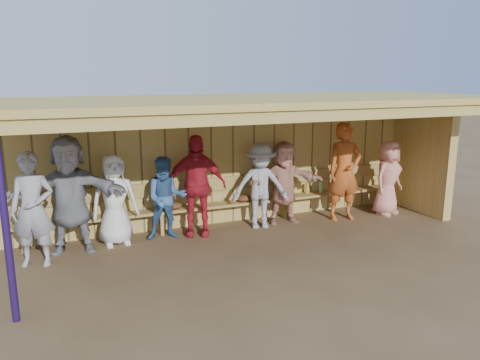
# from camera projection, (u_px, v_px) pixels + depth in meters

# --- Properties ---
(ground) EXTENTS (90.00, 90.00, 0.00)m
(ground) POSITION_uv_depth(u_px,v_px,m) (248.00, 243.00, 8.17)
(ground) COLOR brown
(ground) RESTS_ON ground
(player_a) EXTENTS (0.74, 0.59, 1.77)m
(player_a) POSITION_uv_depth(u_px,v_px,m) (33.00, 210.00, 7.03)
(player_a) COLOR #92939A
(player_a) RESTS_ON ground
(player_b) EXTENTS (0.80, 0.55, 1.58)m
(player_b) POSITION_uv_depth(u_px,v_px,m) (115.00, 200.00, 7.94)
(player_b) COLOR silver
(player_b) RESTS_ON ground
(player_c) EXTENTS (0.80, 0.66, 1.48)m
(player_c) POSITION_uv_depth(u_px,v_px,m) (166.00, 198.00, 8.23)
(player_c) COLOR #355C93
(player_c) RESTS_ON ground
(player_d) EXTENTS (1.17, 0.76, 1.84)m
(player_d) POSITION_uv_depth(u_px,v_px,m) (196.00, 186.00, 8.40)
(player_d) COLOR #B11C28
(player_d) RESTS_ON ground
(player_e) EXTENTS (1.17, 0.85, 1.63)m
(player_e) POSITION_uv_depth(u_px,v_px,m) (260.00, 186.00, 8.83)
(player_e) COLOR #94979C
(player_e) RESTS_ON ground
(player_f) EXTENTS (1.56, 0.66, 1.63)m
(player_f) POSITION_uv_depth(u_px,v_px,m) (284.00, 182.00, 9.11)
(player_f) COLOR tan
(player_f) RESTS_ON ground
(player_g) EXTENTS (0.76, 0.54, 1.96)m
(player_g) POSITION_uv_depth(u_px,v_px,m) (344.00, 172.00, 9.30)
(player_g) COLOR #AF4D1C
(player_g) RESTS_ON ground
(player_h) EXTENTS (0.88, 0.71, 1.55)m
(player_h) POSITION_uv_depth(u_px,v_px,m) (388.00, 178.00, 9.70)
(player_h) COLOR tan
(player_h) RESTS_ON ground
(player_extra) EXTENTS (1.87, 0.87, 1.94)m
(player_extra) POSITION_uv_depth(u_px,v_px,m) (70.00, 195.00, 7.54)
(player_extra) COLOR gray
(player_extra) RESTS_ON ground
(dugout_structure) EXTENTS (8.80, 3.20, 2.50)m
(dugout_structure) POSITION_uv_depth(u_px,v_px,m) (253.00, 140.00, 8.56)
(dugout_structure) COLOR tan
(dugout_structure) RESTS_ON ground
(bench) EXTENTS (7.60, 0.34, 0.93)m
(bench) POSITION_uv_depth(u_px,v_px,m) (225.00, 198.00, 9.06)
(bench) COLOR #A68847
(bench) RESTS_ON ground
(dugout_equipment) EXTENTS (7.23, 0.62, 0.80)m
(dugout_equipment) POSITION_uv_depth(u_px,v_px,m) (205.00, 204.00, 8.78)
(dugout_equipment) COLOR gold
(dugout_equipment) RESTS_ON ground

